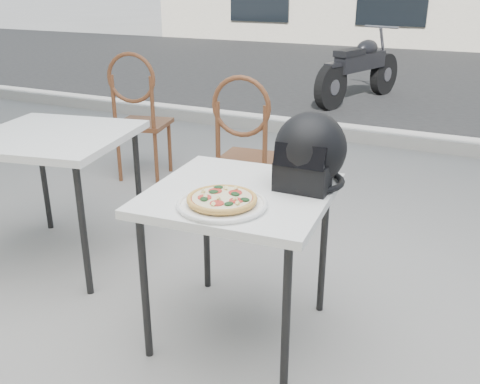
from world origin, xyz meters
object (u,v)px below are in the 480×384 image
at_px(cafe_chair_main, 246,144).
at_px(cafe_table_side, 54,145).
at_px(plate, 222,204).
at_px(cafe_table_main, 240,204).
at_px(pizza, 222,199).
at_px(helmet, 309,153).
at_px(cafe_chair_side, 138,110).
at_px(motorcycle, 360,70).

distance_m(cafe_chair_main, cafe_table_side, 1.11).
bearing_deg(plate, cafe_table_main, 94.20).
distance_m(cafe_table_main, pizza, 0.20).
distance_m(helmet, cafe_table_side, 1.42).
relative_size(plate, pizza, 1.25).
xyz_separation_m(cafe_chair_main, cafe_table_side, (-0.73, -0.83, 0.12)).
bearing_deg(pizza, plate, -125.15).
distance_m(pizza, cafe_table_side, 1.26).
distance_m(cafe_table_main, plate, 0.19).
xyz_separation_m(plate, cafe_chair_side, (-1.57, 1.62, -0.13)).
bearing_deg(cafe_table_main, pizza, -85.75).
xyz_separation_m(plate, pizza, (0.00, 0.00, 0.02)).
bearing_deg(plate, cafe_chair_side, 134.10).
distance_m(plate, helmet, 0.44).
height_order(cafe_table_side, motorcycle, motorcycle).
height_order(cafe_chair_side, motorcycle, cafe_chair_side).
bearing_deg(plate, motorcycle, 98.49).
bearing_deg(motorcycle, pizza, -64.87).
distance_m(pizza, motorcycle, 5.33).
relative_size(cafe_chair_main, cafe_chair_side, 0.97).
bearing_deg(cafe_chair_side, pizza, 120.70).
relative_size(cafe_table_main, cafe_table_side, 0.85).
distance_m(helmet, motorcycle, 5.02).
height_order(plate, pizza, pizza).
relative_size(plate, cafe_chair_main, 0.43).
relative_size(cafe_table_main, pizza, 2.28).
distance_m(pizza, cafe_chair_side, 2.26).
height_order(plate, helmet, helmet).
distance_m(pizza, cafe_chair_main, 1.30).
xyz_separation_m(helmet, motorcycle, (-1.00, 4.90, -0.40)).
relative_size(cafe_table_main, plate, 1.82).
distance_m(cafe_table_main, helmet, 0.35).
xyz_separation_m(plate, helmet, (0.21, 0.37, 0.12)).
height_order(plate, cafe_table_side, cafe_table_side).
xyz_separation_m(helmet, cafe_chair_side, (-1.78, 1.26, -0.26)).
bearing_deg(cafe_chair_side, cafe_table_main, 123.81).
distance_m(cafe_table_main, cafe_chair_main, 1.12).
bearing_deg(helmet, cafe_table_side, 179.00).
relative_size(helmet, cafe_chair_main, 0.32).
xyz_separation_m(cafe_chair_main, cafe_chair_side, (-1.10, 0.42, 0.01)).
bearing_deg(cafe_table_side, cafe_chair_main, 48.70).
height_order(pizza, motorcycle, motorcycle).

